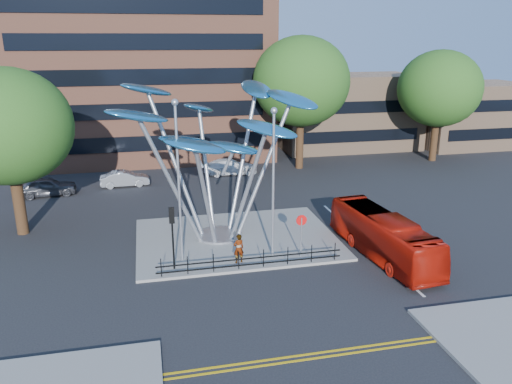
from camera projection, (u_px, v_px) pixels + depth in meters
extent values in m
plane|color=black|center=(278.00, 283.00, 25.19)|extent=(120.00, 120.00, 0.00)
cube|color=slate|center=(237.00, 239.00, 30.55)|extent=(12.00, 9.00, 0.15)
cube|color=gold|center=(317.00, 353.00, 19.60)|extent=(40.00, 0.12, 0.01)
cube|color=gold|center=(320.00, 358.00, 19.32)|extent=(40.00, 0.12, 0.01)
cube|color=#90553E|center=(137.00, 4.00, 49.30)|extent=(25.00, 15.00, 30.00)
cube|color=#9C795B|center=(347.00, 111.00, 55.29)|extent=(15.00, 8.00, 8.00)
cube|color=#9C795B|center=(470.00, 114.00, 56.50)|extent=(12.00, 8.00, 7.00)
cylinder|color=black|center=(300.00, 138.00, 46.51)|extent=(0.70, 0.70, 5.72)
ellipsoid|color=#244C15|center=(301.00, 81.00, 44.97)|extent=(8.80, 8.80, 8.10)
cylinder|color=black|center=(18.00, 197.00, 30.87)|extent=(0.70, 0.70, 4.84)
ellipsoid|color=#244C15|center=(8.00, 126.00, 29.57)|extent=(7.60, 7.60, 6.99)
cylinder|color=black|center=(434.00, 136.00, 49.53)|extent=(0.70, 0.70, 5.06)
ellipsoid|color=#244C15|center=(440.00, 89.00, 48.16)|extent=(8.00, 8.00, 7.36)
cylinder|color=#9EA0A5|center=(219.00, 235.00, 30.77)|extent=(2.80, 2.80, 0.12)
cylinder|color=#9EA0A5|center=(199.00, 179.00, 28.82)|extent=(0.24, 0.24, 7.80)
ellipsoid|color=teal|center=(137.00, 116.00, 26.06)|extent=(3.92, 2.95, 1.39)
cylinder|color=#9EA0A5|center=(214.00, 191.00, 28.82)|extent=(0.24, 0.24, 6.40)
ellipsoid|color=teal|center=(195.00, 146.00, 25.57)|extent=(3.47, 1.78, 1.31)
cylinder|color=#9EA0A5|center=(230.00, 184.00, 29.13)|extent=(0.24, 0.24, 7.00)
ellipsoid|color=teal|center=(267.00, 129.00, 26.97)|extent=(3.81, 3.11, 1.36)
cylinder|color=#9EA0A5|center=(238.00, 171.00, 29.82)|extent=(0.24, 0.24, 8.20)
ellipsoid|color=teal|center=(292.00, 99.00, 29.68)|extent=(3.52, 4.06, 1.44)
cylinder|color=#9EA0A5|center=(228.00, 164.00, 30.52)|extent=(0.24, 0.24, 8.60)
ellipsoid|color=teal|center=(256.00, 89.00, 31.56)|extent=(2.21, 3.79, 1.39)
cylinder|color=#9EA0A5|center=(212.00, 174.00, 30.58)|extent=(0.24, 0.24, 7.40)
ellipsoid|color=teal|center=(199.00, 108.00, 31.82)|extent=(3.02, 3.71, 1.34)
cylinder|color=#9EA0A5|center=(200.00, 166.00, 29.64)|extent=(0.24, 0.24, 8.80)
ellipsoid|color=teal|center=(147.00, 90.00, 29.06)|extent=(3.88, 3.60, 1.42)
ellipsoid|color=teal|center=(186.00, 141.00, 28.82)|extent=(3.40, 1.96, 1.13)
ellipsoid|color=teal|center=(233.00, 148.00, 28.94)|extent=(3.39, 2.16, 1.11)
cylinder|color=#9EA0A5|center=(179.00, 186.00, 26.21)|extent=(0.14, 0.14, 8.50)
sphere|color=#9EA0A5|center=(175.00, 102.00, 24.91)|extent=(0.36, 0.36, 0.36)
cylinder|color=#9EA0A5|center=(273.00, 187.00, 26.86)|extent=(0.14, 0.14, 8.00)
sphere|color=#9EA0A5|center=(274.00, 111.00, 25.64)|extent=(0.36, 0.36, 0.36)
cylinder|color=black|center=(173.00, 241.00, 25.96)|extent=(0.10, 0.10, 3.20)
cube|color=black|center=(172.00, 215.00, 25.54)|extent=(0.28, 0.18, 0.85)
sphere|color=#FF0C0C|center=(171.00, 210.00, 25.46)|extent=(0.18, 0.18, 0.18)
cylinder|color=#9EA0A5|center=(301.00, 237.00, 27.55)|extent=(0.08, 0.08, 2.30)
cylinder|color=red|center=(301.00, 220.00, 27.28)|extent=(0.60, 0.04, 0.60)
cube|color=white|center=(301.00, 220.00, 27.30)|extent=(0.42, 0.03, 0.10)
cylinder|color=black|center=(161.00, 268.00, 25.40)|extent=(0.05, 0.05, 1.00)
cylinder|color=black|center=(188.00, 265.00, 25.68)|extent=(0.05, 0.05, 1.00)
cylinder|color=black|center=(213.00, 263.00, 25.96)|extent=(0.05, 0.05, 1.00)
cylinder|color=black|center=(239.00, 260.00, 26.24)|extent=(0.05, 0.05, 1.00)
cylinder|color=black|center=(264.00, 258.00, 26.52)|extent=(0.05, 0.05, 1.00)
cylinder|color=black|center=(288.00, 256.00, 26.80)|extent=(0.05, 0.05, 1.00)
cylinder|color=black|center=(312.00, 253.00, 27.08)|extent=(0.05, 0.05, 1.00)
cylinder|color=black|center=(335.00, 251.00, 27.36)|extent=(0.05, 0.05, 1.00)
cube|color=black|center=(251.00, 258.00, 26.36)|extent=(10.00, 0.06, 0.06)
cube|color=black|center=(251.00, 264.00, 26.46)|extent=(10.00, 0.06, 0.06)
imported|color=#A51307|center=(383.00, 236.00, 27.94)|extent=(2.93, 9.12, 2.50)
imported|color=gray|center=(239.00, 248.00, 26.92)|extent=(0.68, 0.52, 1.65)
imported|color=#414349|center=(47.00, 186.00, 38.85)|extent=(4.61, 2.29, 1.51)
imported|color=#A4A6AC|center=(125.00, 179.00, 41.37)|extent=(4.03, 1.60, 1.31)
imported|color=silver|center=(230.00, 167.00, 45.01)|extent=(4.79, 1.96, 1.39)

